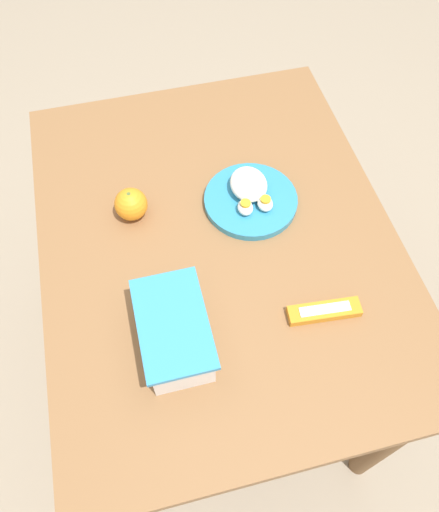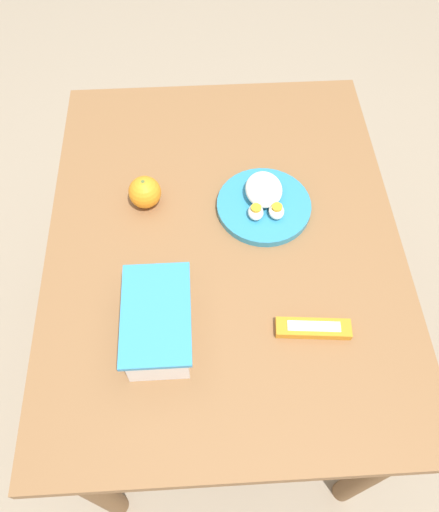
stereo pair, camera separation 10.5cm
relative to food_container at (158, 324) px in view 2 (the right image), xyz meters
name	(u,v)px [view 2 (the right image)]	position (x,y,z in m)	size (l,w,h in m)	color
ground_plane	(222,356)	(0.23, -0.14, -0.78)	(10.00, 10.00, 0.00)	gray
table	(224,262)	(0.23, -0.14, -0.15)	(1.02, 0.79, 0.74)	brown
food_container	(158,324)	(0.00, 0.00, 0.00)	(0.21, 0.13, 0.09)	white
orange_fruit	(145,192)	(0.33, 0.03, 0.00)	(0.07, 0.07, 0.07)	orange
rice_plate	(264,201)	(0.30, -0.24, -0.02)	(0.22, 0.22, 0.06)	teal
candy_bar	(313,328)	(-0.01, -0.30, -0.03)	(0.05, 0.15, 0.02)	orange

